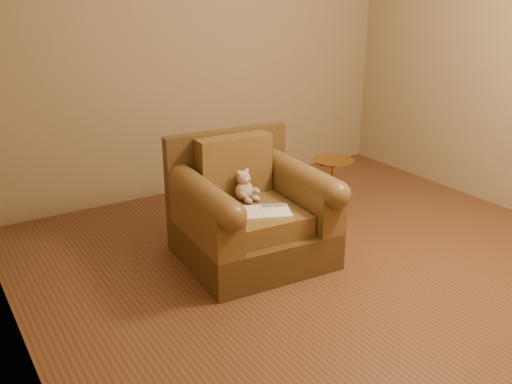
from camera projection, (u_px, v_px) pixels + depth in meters
floor at (334, 269)px, 3.95m from camera, size 4.00×4.00×0.00m
room at (348, 10)px, 3.35m from camera, size 4.02×4.02×2.71m
armchair at (250, 214)px, 4.02m from camera, size 1.01×0.96×0.86m
teddy_bear at (245, 188)px, 4.04m from camera, size 0.16×0.19×0.23m
guidebook at (262, 213)px, 3.79m from camera, size 0.44×0.36×0.03m
side_table at (332, 185)px, 4.80m from camera, size 0.35×0.35×0.48m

